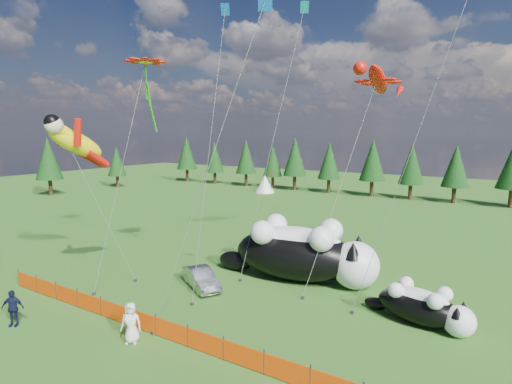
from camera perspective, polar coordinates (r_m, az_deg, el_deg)
ground at (r=23.43m, az=-10.43°, el=-15.96°), size 160.00×160.00×0.00m
safety_fence at (r=21.30m, az=-16.11°, el=-17.25°), size 22.06×0.06×1.10m
tree_line at (r=62.70m, az=18.05°, el=2.86°), size 90.00×4.00×8.00m
festival_tents at (r=56.47m, az=27.63°, el=-0.92°), size 50.00×3.20×2.80m
cat_large at (r=26.56m, az=6.67°, el=-8.49°), size 11.15×4.92×4.03m
cat_small at (r=22.56m, az=22.74°, el=-14.79°), size 5.61×2.89×2.05m
car at (r=25.76m, az=-7.83°, el=-12.10°), size 3.91×3.05×1.24m
spectator_c at (r=24.13m, az=-31.44°, el=-13.96°), size 1.22×1.07×1.87m
spectator_e at (r=20.15m, az=-17.42°, el=-17.40°), size 1.12×1.00×1.93m
superhero_kite at (r=27.01m, az=-24.29°, el=6.40°), size 4.66×4.40×11.13m
gecko_kite at (r=28.56m, az=17.03°, el=15.03°), size 3.72×10.15×15.05m
flower_kite at (r=28.41m, az=-15.54°, el=17.19°), size 2.88×6.53×14.99m
diamond_kite_a at (r=28.99m, az=-4.63°, el=23.04°), size 2.97×7.16×19.18m
diamond_kite_c at (r=18.90m, az=0.66°, el=24.03°), size 5.09×3.44×16.41m
diamond_kite_d at (r=30.57m, az=6.53°, el=23.27°), size 2.00×6.68×19.55m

